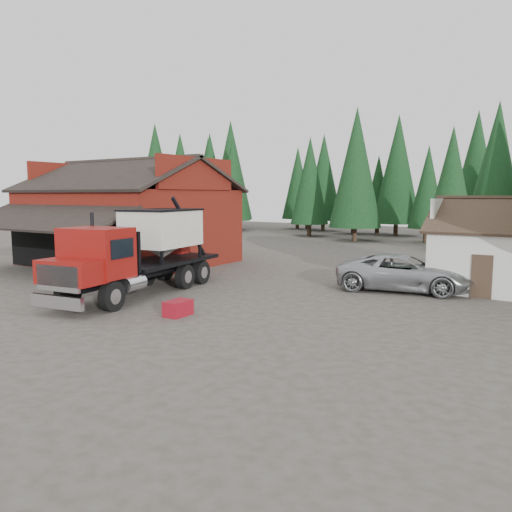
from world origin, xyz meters
The scene contains 9 objects.
ground centered at (0.00, 0.00, 0.00)m, with size 120.00×120.00×0.00m, color #3F3832.
red_barn centered at (-11.00, 9.90, 2.69)m, with size 12.80×13.63×7.18m.
conifer_backdrop centered at (0.00, 42.00, 0.00)m, with size 76.00×16.00×16.00m, color black, non-canonical shape.
near_pine_a centered at (-22.00, 28.00, 6.39)m, with size 4.40×4.40×11.40m.
near_pine_b centered at (6.00, 30.00, 5.89)m, with size 3.96×3.96×10.40m.
near_pine_d centered at (-4.00, 34.00, 7.39)m, with size 5.28×5.28×13.40m.
feed_truck centered at (-2.28, 2.42, 2.16)m, with size 4.06×10.50×4.62m.
silver_car centered at (8.00, 9.92, 0.89)m, with size 2.95×6.40×1.78m, color #A2A6AA.
equip_box centered at (2.07, 0.10, 0.30)m, with size 0.70×1.10×0.60m, color maroon.
Camera 1 is at (14.88, -14.30, 4.68)m, focal length 35.00 mm.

